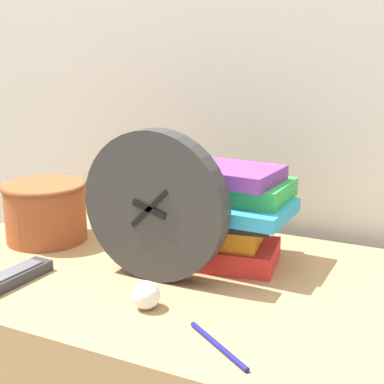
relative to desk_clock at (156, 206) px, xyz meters
The scene contains 7 objects.
wall_back 0.54m from the desk_clock, 90.53° to the left, with size 6.00×0.04×2.40m.
desk_clock is the anchor object (origin of this frame).
book_stack 0.16m from the desk_clock, 62.55° to the left, with size 0.28×0.21×0.19m.
basket 0.34m from the desk_clock, 166.59° to the left, with size 0.19×0.19×0.13m.
tv_remote 0.29m from the desk_clock, 150.02° to the right, with size 0.06×0.16×0.02m.
crumpled_paper_ball 0.17m from the desk_clock, 69.70° to the right, with size 0.05×0.05×0.05m.
pen 0.30m from the desk_clock, 41.56° to the right, with size 0.12×0.09×0.01m.
Camera 1 is at (0.46, -0.54, 1.12)m, focal length 50.00 mm.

